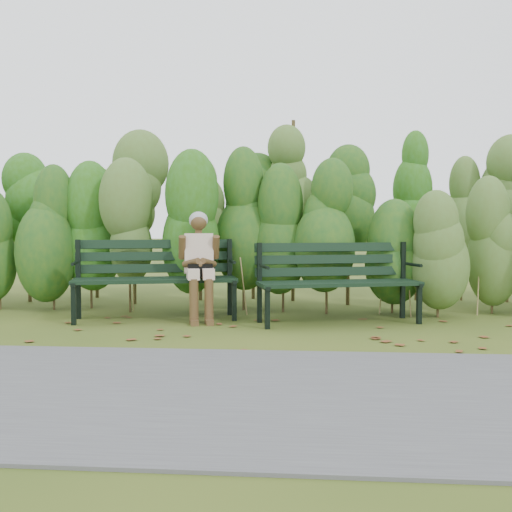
{
  "coord_description": "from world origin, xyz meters",
  "views": [
    {
      "loc": [
        0.53,
        -5.95,
        1.08
      ],
      "look_at": [
        0.0,
        0.35,
        0.75
      ],
      "focal_mm": 42.0,
      "sensor_mm": 36.0,
      "label": 1
    }
  ],
  "objects": [
    {
      "name": "bench_right",
      "position": [
        0.86,
        0.71,
        0.52
      ],
      "size": [
        1.86,
        1.03,
        0.88
      ],
      "color": "black",
      "rests_on": "ground"
    },
    {
      "name": "footpath",
      "position": [
        0.0,
        -2.2,
        0.01
      ],
      "size": [
        60.0,
        2.5,
        0.01
      ],
      "primitive_type": "cube",
      "color": "#474749",
      "rests_on": "ground"
    },
    {
      "name": "seated_woman",
      "position": [
        -0.67,
        0.73,
        0.71
      ],
      "size": [
        0.5,
        0.73,
        1.23
      ],
      "color": "beige",
      "rests_on": "ground"
    },
    {
      "name": "leaf_litter",
      "position": [
        0.35,
        -0.01,
        0.0
      ],
      "size": [
        5.33,
        2.22,
        0.01
      ],
      "color": "brown",
      "rests_on": "ground"
    },
    {
      "name": "ground",
      "position": [
        0.0,
        0.0,
        0.0
      ],
      "size": [
        80.0,
        80.0,
        0.0
      ],
      "primitive_type": "plane",
      "color": "#344715"
    },
    {
      "name": "bench_left",
      "position": [
        -1.2,
        0.78,
        0.54
      ],
      "size": [
        1.91,
        1.03,
        0.91
      ],
      "color": "black",
      "rests_on": "ground"
    },
    {
      "name": "hedge_band",
      "position": [
        0.0,
        1.86,
        1.26
      ],
      "size": [
        11.04,
        1.67,
        2.42
      ],
      "color": "#47381E",
      "rests_on": "ground"
    }
  ]
}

